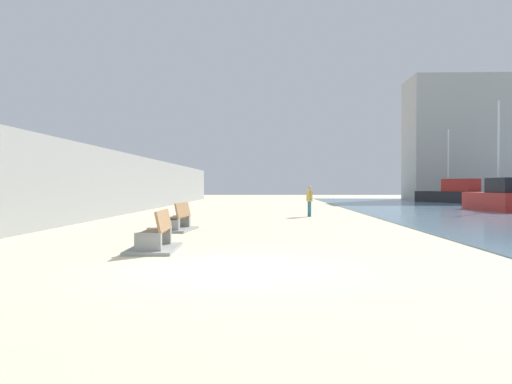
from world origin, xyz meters
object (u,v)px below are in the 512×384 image
(bench_near, at_px, (155,241))
(boat_nearest, at_px, (454,194))
(bench_far, at_px, (177,224))
(boat_far_right, at_px, (502,198))
(person_walking, at_px, (309,199))

(bench_near, height_order, boat_nearest, boat_nearest)
(bench_far, xyz_separation_m, boat_far_right, (17.50, 13.86, 0.58))
(bench_near, xyz_separation_m, person_walking, (4.76, 13.48, 0.67))
(bench_far, distance_m, person_walking, 9.68)
(bench_near, distance_m, boat_nearest, 39.58)
(person_walking, xyz_separation_m, boat_far_right, (12.27, 5.74, -0.09))
(boat_nearest, bearing_deg, bench_near, -119.62)
(bench_near, height_order, person_walking, person_walking)
(bench_near, xyz_separation_m, boat_far_right, (17.03, 19.21, 0.58))
(person_walking, bearing_deg, boat_nearest, 54.73)
(boat_far_right, distance_m, boat_nearest, 15.40)
(bench_near, bearing_deg, person_walking, 70.56)
(boat_nearest, bearing_deg, boat_far_right, -99.47)
(bench_far, distance_m, boat_far_right, 22.33)
(bench_far, bearing_deg, bench_near, -84.94)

